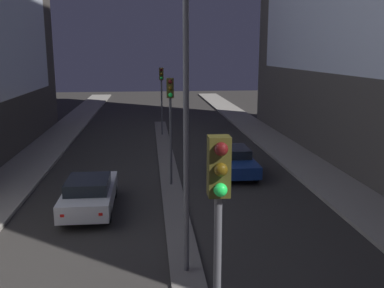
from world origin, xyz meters
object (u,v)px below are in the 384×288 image
Objects in this scene: traffic_light_mid at (170,108)px; car_left_lane at (90,193)px; street_lamp at (186,62)px; car_right_lane at (235,161)px; traffic_light_far at (162,86)px; traffic_light_near at (218,226)px.

car_left_lane is (-3.44, -2.83, -3.03)m from traffic_light_mid.
traffic_light_mid is at bearing 39.50° from car_left_lane.
street_lamp is 11.87m from car_right_lane.
traffic_light_far is 1.11× the size of car_left_lane.
traffic_light_near is at bearing -102.55° from car_right_lane.
traffic_light_mid is 8.52m from street_lamp.
traffic_light_near is at bearing -90.00° from street_lamp.
traffic_light_mid is 1.11× the size of car_left_lane.
street_lamp reaches higher than traffic_light_mid.
traffic_light_mid is 1.13× the size of car_right_lane.
street_lamp is 1.97× the size of car_left_lane.
car_left_lane reaches higher than car_right_lane.
car_left_lane is (-3.44, 5.37, -5.31)m from street_lamp.
car_right_lane is at bearing 71.09° from street_lamp.
street_lamp reaches higher than car_right_lane.
traffic_light_mid is 0.56× the size of street_lamp.
street_lamp is (0.00, -20.73, 2.28)m from traffic_light_far.
car_right_lane is at bearing 77.45° from traffic_light_near.
traffic_light_mid is (0.00, 13.62, 0.00)m from traffic_light_near.
traffic_light_far is (0.00, 12.52, 0.00)m from traffic_light_mid.
street_lamp is at bearing -90.00° from traffic_light_far.
traffic_light_mid is 1.00× the size of traffic_light_far.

